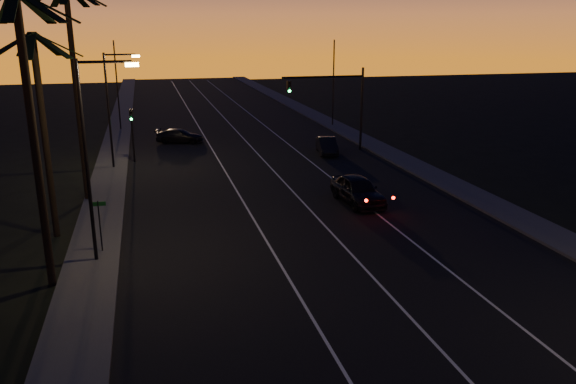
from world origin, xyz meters
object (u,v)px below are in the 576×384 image
object	(u,v)px
signal_mast	(336,95)
right_car	(327,146)
lead_car	(358,190)
cross_car	(180,136)

from	to	relation	value
signal_mast	right_car	distance (m)	4.30
signal_mast	lead_car	size ratio (longest dim) A/B	1.28
right_car	lead_car	bearing A→B (deg)	-100.43
signal_mast	right_car	size ratio (longest dim) A/B	1.66
right_car	signal_mast	bearing A→B (deg)	42.27
signal_mast	lead_car	bearing A→B (deg)	-103.49
lead_car	signal_mast	bearing A→B (deg)	76.51
signal_mast	cross_car	world-z (taller)	signal_mast
right_car	cross_car	bearing A→B (deg)	146.46
cross_car	lead_car	bearing A→B (deg)	-66.84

